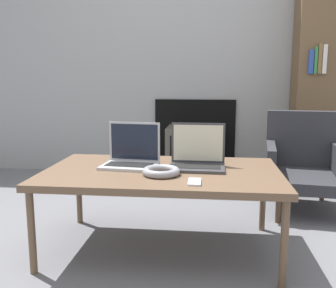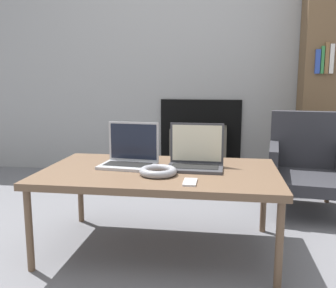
% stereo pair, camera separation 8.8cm
% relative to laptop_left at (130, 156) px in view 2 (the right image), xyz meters
% --- Properties ---
extents(ground_plane, '(14.00, 14.00, 0.00)m').
position_rel_laptop_left_xyz_m(ground_plane, '(0.18, -0.27, -0.51)').
color(ground_plane, slate).
extents(wall_back, '(7.00, 0.08, 2.60)m').
position_rel_laptop_left_xyz_m(wall_back, '(0.18, 1.69, 0.77)').
color(wall_back, '#999999').
rests_on(wall_back, ground_plane).
extents(table, '(1.26, 0.75, 0.45)m').
position_rel_laptop_left_xyz_m(table, '(0.18, -0.07, -0.09)').
color(table, brown).
rests_on(table, ground_plane).
extents(laptop_left, '(0.32, 0.24, 0.24)m').
position_rel_laptop_left_xyz_m(laptop_left, '(0.00, 0.00, 0.00)').
color(laptop_left, '#B2B2B7').
rests_on(laptop_left, table).
extents(laptop_right, '(0.30, 0.21, 0.24)m').
position_rel_laptop_left_xyz_m(laptop_right, '(0.37, 0.00, 0.00)').
color(laptop_right, '#38383D').
rests_on(laptop_right, table).
extents(headphones, '(0.19, 0.19, 0.04)m').
position_rel_laptop_left_xyz_m(headphones, '(0.19, -0.18, -0.04)').
color(headphones, gray).
rests_on(headphones, table).
extents(phone, '(0.06, 0.12, 0.01)m').
position_rel_laptop_left_xyz_m(phone, '(0.37, -0.31, -0.05)').
color(phone, silver).
rests_on(phone, table).
extents(tv, '(0.50, 0.40, 0.50)m').
position_rel_laptop_left_xyz_m(tv, '(0.30, 1.44, -0.26)').
color(tv, '#4C473D').
rests_on(tv, ground_plane).
extents(armchair, '(0.60, 0.68, 0.70)m').
position_rel_laptop_left_xyz_m(armchair, '(1.12, 0.74, -0.16)').
color(armchair, '#2D2D33').
rests_on(armchair, ground_plane).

